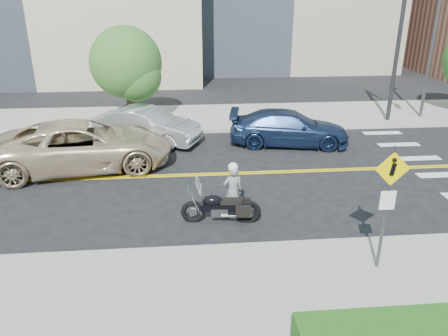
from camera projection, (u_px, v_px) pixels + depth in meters
ground_plane at (193, 175)px, 15.88m from camera, size 120.00×120.00×0.00m
sidewalk_near at (202, 314)px, 8.92m from camera, size 60.00×5.00×0.15m
sidewalk_far at (190, 118)px, 22.77m from camera, size 60.00×5.00×0.15m
lamp_post at (434, 37)px, 21.30m from camera, size 0.16×0.16×8.00m
traffic_light at (410, 28)px, 19.63m from camera, size 0.28×4.50×7.00m
pedestrian_sign at (388, 197)px, 9.66m from camera, size 0.78×0.08×3.00m
motorcyclist at (233, 190)px, 12.67m from camera, size 0.62×0.44×1.69m
motorcycle at (221, 201)px, 12.41m from camera, size 2.26×0.88×1.35m
suv at (83, 145)px, 16.18m from camera, size 6.87×4.00×1.80m
parked_car_silver at (147, 126)px, 19.01m from camera, size 4.93×3.36×1.54m
parked_car_blue at (289, 128)px, 18.81m from camera, size 5.37×2.89×1.48m
tree_far_a at (126, 63)px, 21.12m from camera, size 3.47×3.47×4.74m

